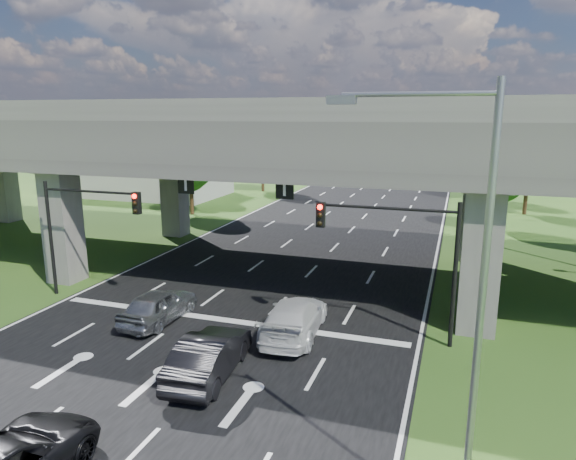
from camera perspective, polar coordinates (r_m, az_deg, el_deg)
The scene contains 18 objects.
ground at distance 21.44m, azimuth -11.35°, elevation -13.25°, with size 160.00×160.00×0.00m, color #244416.
road at distance 29.85m, azimuth -1.80°, elevation -5.39°, with size 18.00×120.00×0.03m, color black.
overpass at distance 30.28m, azimuth -0.57°, elevation 10.13°, with size 80.00×15.00×10.00m.
warehouse at distance 63.27m, azimuth -16.28°, elevation 5.62°, with size 20.00×10.00×4.00m, color #9E9E99.
signal_right at distance 21.26m, azimuth 12.40°, elevation -1.50°, with size 5.76×0.54×6.00m.
signal_left at distance 27.60m, azimuth -21.86°, elevation 1.13°, with size 5.76×0.54×6.00m.
streetlight_near at distance 11.14m, azimuth 18.75°, elevation -6.09°, with size 3.38×0.25×10.00m.
streetlight_far at distance 40.74m, azimuth 18.90°, elevation 7.21°, with size 3.38×0.25×10.00m.
streetlight_beyond at distance 56.69m, azimuth 18.91°, elevation 8.59°, with size 3.38×0.25×10.00m.
tree_left_near at distance 49.02m, azimuth -10.77°, elevation 7.29°, with size 4.50×4.50×7.80m.
tree_left_mid at distance 57.50m, azimuth -9.48°, elevation 7.47°, with size 3.91×3.90×6.76m.
tree_left_far at distance 63.02m, azimuth -2.81°, elevation 8.96°, with size 4.80×4.80×8.32m.
tree_right_near at distance 44.96m, azimuth 22.55°, elevation 5.65°, with size 4.20×4.20×7.28m.
tree_right_mid at distance 53.20m, azimuth 25.22°, elevation 6.02°, with size 3.91×3.90×6.76m.
tree_right_far at distance 60.79m, azimuth 20.69°, elevation 7.72°, with size 4.50×4.50×7.80m.
car_silver at distance 24.34m, azimuth -14.19°, elevation -8.14°, with size 1.80×4.48×1.52m, color #95989C.
car_dark at distance 19.21m, azimuth -8.73°, elevation -13.60°, with size 1.70×4.88×1.61m, color black.
car_white at distance 22.25m, azimuth 0.68°, elevation -9.71°, with size 2.19×5.38×1.56m, color silver.
Camera 1 is at (9.89, -16.59, 9.32)m, focal length 32.00 mm.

